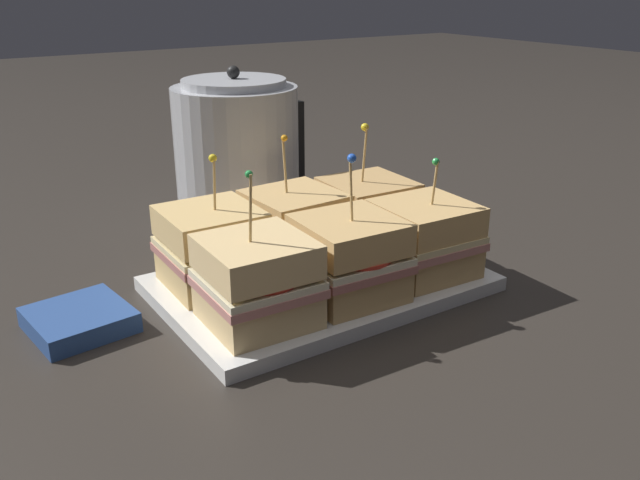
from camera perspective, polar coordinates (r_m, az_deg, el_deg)
name	(u,v)px	position (r m, az deg, el deg)	size (l,w,h in m)	color
ground_plane	(320,290)	(0.88, 0.00, -4.21)	(6.00, 6.00, 0.00)	#2D2823
serving_platter	(320,283)	(0.88, 0.00, -3.68)	(0.40, 0.27, 0.02)	silver
sandwich_front_left	(257,282)	(0.75, -5.31, -3.51)	(0.12, 0.12, 0.18)	#DBB77A
sandwich_front_center	(350,258)	(0.81, 2.51, -1.54)	(0.12, 0.12, 0.18)	tan
sandwich_front_right	(424,238)	(0.89, 8.76, 0.14)	(0.12, 0.12, 0.15)	tan
sandwich_back_left	(212,247)	(0.85, -9.11, -0.60)	(0.12, 0.12, 0.17)	tan
sandwich_back_center	(295,228)	(0.91, -2.08, 1.03)	(0.12, 0.13, 0.17)	tan
sandwich_back_right	(367,212)	(0.97, 4.02, 2.34)	(0.12, 0.12, 0.18)	tan
kettle_steel	(237,153)	(1.11, -6.97, 7.27)	(0.22, 0.20, 0.25)	#B7BABF
napkin_stack	(79,320)	(0.83, -19.61, -6.35)	(0.12, 0.12, 0.02)	navy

